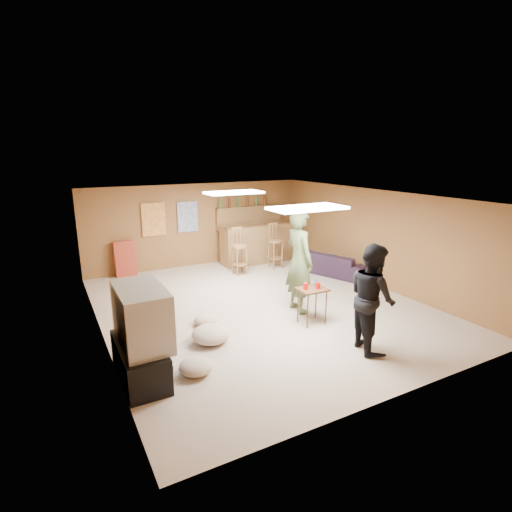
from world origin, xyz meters
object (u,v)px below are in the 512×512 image
tv_body (142,316)px  person_black (372,297)px  person_olive (299,261)px  sofa (332,263)px  tray_table (312,306)px  bar_counter (257,243)px

tv_body → person_black: size_ratio=0.65×
person_olive → person_black: (0.12, -1.81, -0.15)m
person_black → sofa: bearing=-14.0°
tv_body → tray_table: bearing=6.6°
bar_counter → sofa: bearing=-58.0°
bar_counter → person_olive: (-0.96, -3.48, 0.45)m
tv_body → tray_table: tv_body is taller
tv_body → person_olive: size_ratio=0.55×
bar_counter → person_olive: size_ratio=1.00×
person_olive → tray_table: bearing=170.0°
tv_body → person_olive: (3.19, 0.97, 0.10)m
person_olive → person_black: person_olive is taller
tv_body → person_olive: person_olive is taller
tv_body → sofa: tv_body is taller
bar_counter → person_olive: bearing=-105.3°
person_olive → tray_table: size_ratio=3.03×
sofa → tray_table: tray_table is taller
sofa → tray_table: size_ratio=2.84×
bar_counter → person_black: (-0.84, -5.30, 0.30)m
bar_counter → tv_body: bearing=-133.0°
tv_body → tray_table: size_ratio=1.66×
tray_table → person_black: bearing=-78.6°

